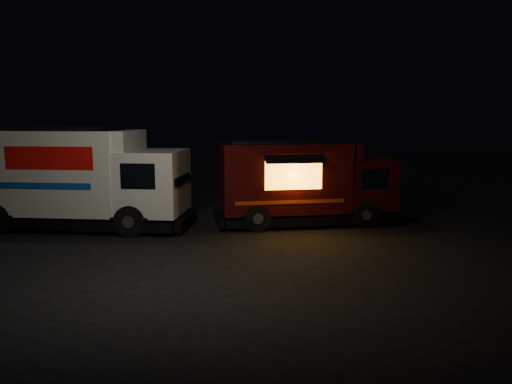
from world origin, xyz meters
name	(u,v)px	position (x,y,z in m)	size (l,w,h in m)	color
ground	(193,245)	(0.00, 0.00, 0.00)	(80.00, 80.00, 0.00)	black
white_truck	(79,177)	(-4.25, 2.54, 1.76)	(7.77, 2.65, 3.52)	silver
red_truck	(306,182)	(3.76, 3.16, 1.52)	(6.55, 2.41, 3.05)	#36090A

